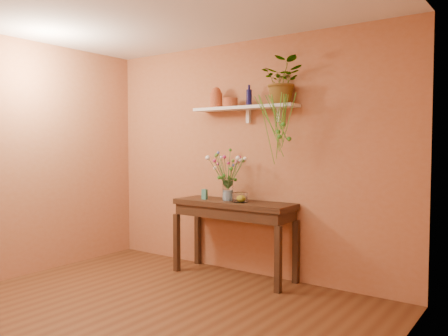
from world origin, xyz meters
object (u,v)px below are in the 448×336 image
(glass_vase, at_px, (228,191))
(glass_bowl, at_px, (240,198))
(sideboard, at_px, (234,212))
(blue_bottle, at_px, (249,97))
(terracotta_jug, at_px, (216,98))
(bouquet, at_px, (228,166))
(spider_plant, at_px, (283,81))

(glass_vase, xyz_separation_m, glass_bowl, (0.19, -0.04, -0.06))
(sideboard, xyz_separation_m, blue_bottle, (0.12, 0.12, 1.29))
(sideboard, relative_size, terracotta_jug, 5.87)
(bouquet, relative_size, glass_bowl, 2.75)
(terracotta_jug, relative_size, bouquet, 0.50)
(spider_plant, bearing_deg, blue_bottle, 179.02)
(spider_plant, bearing_deg, sideboard, -168.16)
(spider_plant, bearing_deg, glass_vase, -169.96)
(blue_bottle, xyz_separation_m, bouquet, (-0.21, -0.12, -0.77))
(glass_vase, relative_size, glass_bowl, 1.44)
(sideboard, relative_size, glass_vase, 5.62)
(spider_plant, relative_size, glass_bowl, 2.75)
(terracotta_jug, height_order, glass_vase, terracotta_jug)
(sideboard, relative_size, glass_bowl, 8.09)
(terracotta_jug, xyz_separation_m, blue_bottle, (0.45, 0.02, -0.02))
(spider_plant, bearing_deg, glass_bowl, -161.57)
(terracotta_jug, distance_m, blue_bottle, 0.45)
(terracotta_jug, xyz_separation_m, glass_vase, (0.24, -0.10, -1.08))
(terracotta_jug, bearing_deg, spider_plant, 0.53)
(glass_bowl, bearing_deg, blue_bottle, 84.61)
(glass_vase, bearing_deg, glass_bowl, -10.84)
(terracotta_jug, height_order, glass_bowl, terracotta_jug)
(blue_bottle, height_order, spider_plant, spider_plant)
(blue_bottle, relative_size, bouquet, 0.49)
(bouquet, bearing_deg, terracotta_jug, 157.17)
(sideboard, bearing_deg, terracotta_jug, 161.58)
(sideboard, height_order, blue_bottle, blue_bottle)
(glass_vase, relative_size, bouquet, 0.52)
(glass_vase, height_order, glass_bowl, glass_vase)
(terracotta_jug, relative_size, spider_plant, 0.50)
(glass_vase, distance_m, glass_bowl, 0.20)
(blue_bottle, xyz_separation_m, spider_plant, (0.43, -0.01, 0.15))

